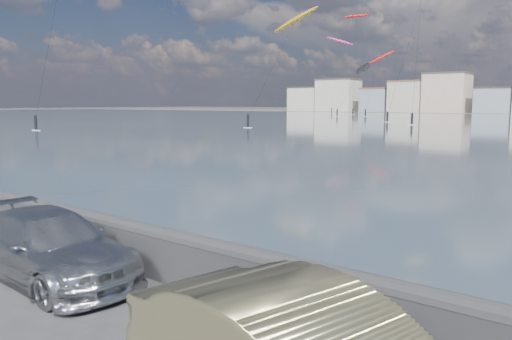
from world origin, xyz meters
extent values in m
plane|color=#333335|center=(0.00, 0.00, 0.00)|extent=(700.00, 700.00, 0.00)
cube|color=#28282B|center=(0.00, 2.70, 0.45)|extent=(400.00, 0.35, 0.90)
cylinder|color=#28282B|center=(0.00, 2.70, 0.90)|extent=(400.00, 0.36, 0.36)
cube|color=silver|center=(-112.00, 186.00, 5.00)|extent=(14.00, 11.00, 10.00)
cube|color=#383330|center=(-112.00, 186.00, 10.30)|extent=(14.28, 11.22, 0.60)
cube|color=silver|center=(-96.50, 186.00, 6.50)|extent=(16.00, 12.00, 13.00)
cube|color=#4C423D|center=(-96.50, 186.00, 13.30)|extent=(16.32, 12.24, 0.60)
cube|color=#9EA8B7|center=(-79.00, 186.00, 4.50)|extent=(11.00, 10.00, 9.00)
cube|color=brown|center=(-79.00, 186.00, 9.30)|extent=(11.22, 10.20, 0.60)
cube|color=beige|center=(-66.00, 186.00, 5.75)|extent=(13.00, 11.00, 11.50)
cube|color=brown|center=(-66.00, 186.00, 11.80)|extent=(13.26, 11.22, 0.60)
cube|color=beige|center=(-51.50, 186.00, 7.00)|extent=(15.00, 12.00, 14.00)
cube|color=#4C423D|center=(-51.50, 186.00, 14.30)|extent=(15.30, 12.24, 0.60)
cube|color=#9EA8B7|center=(-35.00, 186.00, 4.25)|extent=(12.00, 10.00, 8.50)
cube|color=#383330|center=(-35.00, 186.00, 8.80)|extent=(12.24, 10.20, 0.60)
imported|color=#ABAEB2|center=(-2.20, 1.34, 0.68)|extent=(4.77, 2.13, 1.36)
ellipsoid|color=red|center=(-67.27, 143.30, 30.67)|extent=(7.16, 9.89, 2.35)
cube|color=white|center=(-64.19, 136.26, 0.05)|extent=(1.40, 0.42, 0.08)
cylinder|color=black|center=(-64.19, 136.26, 0.95)|extent=(0.36, 0.36, 1.70)
sphere|color=black|center=(-64.19, 136.26, 1.85)|extent=(0.28, 0.28, 0.28)
cylinder|color=black|center=(-65.73, 139.78, 15.98)|extent=(3.12, 7.08, 29.37)
ellipsoid|color=#E5338C|center=(-80.83, 157.56, 25.37)|extent=(10.03, 6.68, 3.95)
cube|color=white|center=(-78.56, 148.74, 0.05)|extent=(1.40, 0.42, 0.08)
cylinder|color=black|center=(-78.56, 148.74, 0.95)|extent=(0.36, 0.36, 1.70)
sphere|color=black|center=(-78.56, 148.74, 1.85)|extent=(0.28, 0.28, 0.28)
cylinder|color=black|center=(-79.70, 153.15, 13.34)|extent=(2.30, 8.86, 24.08)
ellipsoid|color=black|center=(-55.83, 125.38, 13.11)|extent=(3.24, 8.61, 4.26)
cube|color=white|center=(-58.23, 115.47, 0.05)|extent=(1.40, 0.42, 0.08)
cylinder|color=black|center=(-58.23, 115.47, 0.95)|extent=(0.36, 0.36, 1.70)
sphere|color=black|center=(-58.23, 115.47, 1.85)|extent=(0.28, 0.28, 0.28)
cylinder|color=black|center=(-57.03, 120.43, 7.20)|extent=(2.44, 9.93, 11.83)
cube|color=white|center=(-22.69, 75.44, 0.05)|extent=(1.40, 0.42, 0.08)
cylinder|color=black|center=(-22.69, 75.44, 0.95)|extent=(0.36, 0.36, 1.70)
sphere|color=black|center=(-22.69, 75.44, 1.85)|extent=(0.28, 0.28, 0.28)
cylinder|color=black|center=(-23.93, 80.11, 15.60)|extent=(2.51, 9.37, 28.61)
cube|color=white|center=(-55.22, 29.75, 0.05)|extent=(1.40, 0.42, 0.08)
cylinder|color=black|center=(-55.22, 29.75, 0.95)|extent=(0.36, 0.36, 1.70)
sphere|color=black|center=(-55.22, 29.75, 1.85)|extent=(0.28, 0.28, 0.28)
cylinder|color=black|center=(-55.93, 33.78, 16.23)|extent=(1.45, 8.09, 29.87)
ellipsoid|color=red|center=(-53.20, 131.01, 16.24)|extent=(8.15, 6.17, 4.65)
cube|color=white|center=(-51.35, 118.22, 0.05)|extent=(1.40, 0.42, 0.08)
cylinder|color=black|center=(-51.35, 118.22, 0.95)|extent=(0.36, 0.36, 1.70)
sphere|color=black|center=(-51.35, 118.22, 1.85)|extent=(0.28, 0.28, 0.28)
cylinder|color=black|center=(-52.27, 124.62, 8.77)|extent=(1.88, 12.81, 14.96)
cube|color=white|center=(-30.88, 84.78, 0.05)|extent=(1.40, 0.42, 0.08)
cylinder|color=black|center=(-30.88, 84.78, 0.95)|extent=(0.36, 0.36, 1.70)
sphere|color=black|center=(-30.88, 84.78, 1.85)|extent=(0.28, 0.28, 0.28)
cylinder|color=black|center=(-30.08, 92.16, 15.68)|extent=(1.62, 14.79, 28.78)
ellipsoid|color=#BF8C19|center=(-34.19, 58.57, 15.51)|extent=(7.82, 3.43, 4.39)
cube|color=white|center=(-37.77, 51.92, 0.05)|extent=(1.40, 0.42, 0.08)
cylinder|color=black|center=(-37.77, 51.92, 0.95)|extent=(0.36, 0.36, 1.70)
sphere|color=black|center=(-37.77, 51.92, 1.85)|extent=(0.28, 0.28, 0.28)
cylinder|color=black|center=(-35.98, 55.25, 8.41)|extent=(3.61, 6.68, 14.23)
camera|label=1|loc=(7.06, -3.79, 3.53)|focal=35.00mm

